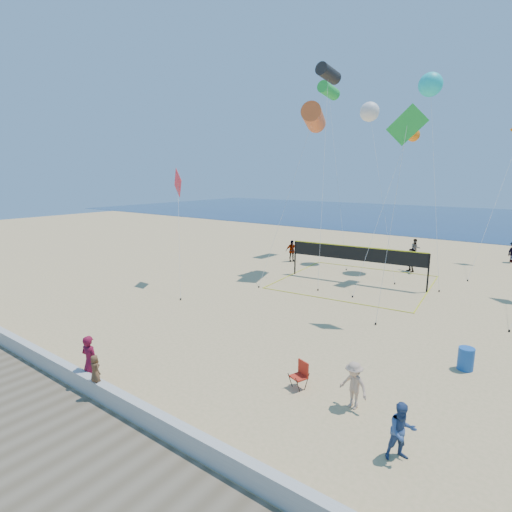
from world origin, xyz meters
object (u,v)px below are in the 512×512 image
Objects in this scene: woman at (90,361)px; volleyball_net at (356,258)px; camp_chair at (301,373)px; trash_barrel at (466,359)px.

volleyball_net is (1.73, 17.59, 0.74)m from woman.
trash_barrel is at bearing 67.97° from camp_chair.
woman is 2.17× the size of trash_barrel.
camp_chair is at bearing -156.06° from woman.
woman reaches higher than trash_barrel.
volleyball_net is at bearing -107.59° from woman.
woman is at bearing -124.41° from camp_chair.
woman is 1.77× the size of camp_chair.
volleyball_net reaches higher than trash_barrel.
trash_barrel is 0.08× the size of volleyball_net.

